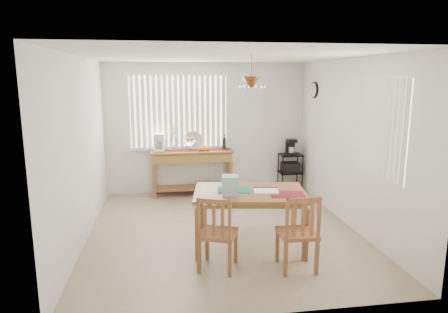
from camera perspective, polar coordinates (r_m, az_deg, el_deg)
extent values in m
cube|color=tan|center=(6.22, -0.15, -10.59)|extent=(4.00, 4.50, 0.01)
cube|color=white|center=(8.12, -2.56, 4.08)|extent=(4.00, 0.10, 2.60)
cube|color=white|center=(3.66, 5.18, -4.75)|extent=(4.00, 0.10, 2.60)
cube|color=white|center=(5.92, -20.18, 0.75)|extent=(0.10, 4.50, 2.60)
cube|color=white|center=(6.48, 18.07, 1.74)|extent=(0.10, 4.50, 2.60)
cube|color=white|center=(5.79, -0.17, 14.63)|extent=(4.00, 4.50, 0.10)
cube|color=white|center=(7.99, -6.49, 6.42)|extent=(1.90, 0.01, 1.40)
cube|color=white|center=(8.00, -12.96, 6.22)|extent=(0.07, 0.03, 1.40)
cube|color=white|center=(7.99, -12.20, 6.24)|extent=(0.07, 0.03, 1.40)
cube|color=white|center=(7.98, -11.44, 6.27)|extent=(0.07, 0.03, 1.40)
cube|color=white|center=(7.98, -10.68, 6.30)|extent=(0.07, 0.03, 1.40)
cube|color=white|center=(7.98, -9.92, 6.32)|extent=(0.07, 0.03, 1.40)
cube|color=white|center=(7.97, -9.15, 6.35)|extent=(0.07, 0.03, 1.40)
cube|color=white|center=(7.97, -8.39, 6.37)|extent=(0.07, 0.03, 1.40)
cube|color=white|center=(7.98, -7.63, 6.39)|extent=(0.07, 0.03, 1.40)
cube|color=white|center=(7.98, -6.86, 6.41)|extent=(0.07, 0.03, 1.40)
cube|color=white|center=(7.98, -6.10, 6.43)|extent=(0.07, 0.03, 1.40)
cube|color=white|center=(7.99, -5.34, 6.45)|extent=(0.07, 0.03, 1.40)
cube|color=white|center=(7.99, -4.58, 6.46)|extent=(0.07, 0.03, 1.40)
cube|color=white|center=(8.00, -3.82, 6.48)|extent=(0.07, 0.03, 1.40)
cube|color=white|center=(8.01, -3.07, 6.49)|extent=(0.07, 0.03, 1.40)
cube|color=white|center=(8.02, -2.31, 6.50)|extent=(0.07, 0.03, 1.40)
cube|color=white|center=(8.03, -1.56, 6.52)|extent=(0.07, 0.03, 1.40)
cube|color=white|center=(8.05, -0.81, 6.53)|extent=(0.07, 0.03, 1.40)
cube|color=white|center=(8.06, -0.06, 6.54)|extent=(0.07, 0.03, 1.40)
cube|color=white|center=(8.06, -6.37, 1.23)|extent=(1.98, 0.06, 0.06)
cube|color=white|center=(7.94, -6.60, 11.67)|extent=(1.98, 0.06, 0.06)
cube|color=white|center=(5.63, 21.86, 3.73)|extent=(0.01, 1.10, 1.30)
cube|color=white|center=(5.21, 24.49, 2.99)|extent=(0.03, 0.07, 1.30)
cube|color=white|center=(5.30, 23.85, 3.16)|extent=(0.03, 0.07, 1.30)
cube|color=white|center=(5.39, 23.23, 3.33)|extent=(0.03, 0.07, 1.30)
cube|color=white|center=(5.48, 22.63, 3.50)|extent=(0.03, 0.07, 1.30)
cube|color=white|center=(5.58, 22.05, 3.66)|extent=(0.03, 0.07, 1.30)
cube|color=white|center=(5.67, 21.49, 3.81)|extent=(0.03, 0.07, 1.30)
cube|color=white|center=(5.77, 20.95, 3.96)|extent=(0.03, 0.07, 1.30)
cube|color=white|center=(5.86, 20.43, 4.10)|extent=(0.03, 0.07, 1.30)
cube|color=white|center=(5.96, 19.92, 4.23)|extent=(0.03, 0.07, 1.30)
cube|color=white|center=(6.05, 19.42, 4.37)|extent=(0.03, 0.07, 1.30)
cylinder|color=black|center=(7.80, 12.79, 9.27)|extent=(0.04, 0.30, 0.30)
cylinder|color=white|center=(7.79, 12.63, 9.28)|extent=(0.01, 0.25, 0.25)
cylinder|color=#9C5D2A|center=(5.20, 3.95, 12.57)|extent=(0.01, 0.01, 0.34)
cone|color=#9C5D2A|center=(5.20, 3.92, 10.59)|extent=(0.24, 0.24, 0.14)
sphere|color=white|center=(5.23, 5.65, 9.91)|extent=(0.05, 0.05, 0.05)
sphere|color=white|center=(5.35, 4.44, 9.95)|extent=(0.05, 0.05, 0.05)
sphere|color=white|center=(5.32, 2.73, 9.97)|extent=(0.05, 0.05, 0.05)
sphere|color=white|center=(5.16, 2.15, 9.94)|extent=(0.05, 0.05, 0.05)
sphere|color=white|center=(5.04, 3.36, 9.90)|extent=(0.05, 0.05, 0.05)
sphere|color=white|center=(5.08, 5.15, 9.88)|extent=(0.05, 0.05, 0.05)
cube|color=#925931|center=(7.87, -4.61, 0.71)|extent=(1.60, 0.45, 0.04)
cube|color=olive|center=(7.89, -4.59, -0.07)|extent=(1.54, 0.41, 0.16)
cube|color=#925931|center=(7.80, -9.96, -3.54)|extent=(0.06, 0.06, 0.69)
cube|color=#925931|center=(7.90, 0.98, -3.18)|extent=(0.06, 0.06, 0.69)
cube|color=#925931|center=(8.13, -9.91, -2.92)|extent=(0.06, 0.06, 0.69)
cube|color=#925931|center=(8.23, 0.57, -2.58)|extent=(0.06, 0.06, 0.69)
cube|color=#925931|center=(8.03, -4.53, -4.41)|extent=(1.48, 0.39, 0.03)
cube|color=red|center=(8.03, -2.75, -3.90)|extent=(0.30, 0.22, 0.10)
cube|color=maroon|center=(7.86, -4.61, 0.87)|extent=(1.52, 0.25, 0.01)
cube|color=white|center=(7.84, -9.27, 0.90)|extent=(0.20, 0.24, 0.05)
cube|color=white|center=(7.90, -9.29, 1.89)|extent=(0.20, 0.08, 0.30)
cube|color=white|center=(7.78, -9.34, 2.97)|extent=(0.20, 0.22, 0.07)
cylinder|color=white|center=(7.80, -9.29, 1.51)|extent=(0.13, 0.13, 0.13)
cylinder|color=white|center=(7.83, -4.97, 1.18)|extent=(0.05, 0.05, 0.10)
cone|color=white|center=(7.81, -4.98, 1.86)|extent=(0.26, 0.26, 0.09)
sphere|color=red|center=(7.80, -4.63, 2.48)|extent=(0.08, 0.08, 0.08)
sphere|color=red|center=(7.84, -5.19, 2.52)|extent=(0.08, 0.08, 0.08)
sphere|color=red|center=(7.76, -5.15, 2.42)|extent=(0.08, 0.08, 0.08)
sphere|color=orange|center=(7.79, -3.55, 1.07)|extent=(0.08, 0.08, 0.08)
sphere|color=orange|center=(7.79, -2.96, 1.08)|extent=(0.08, 0.08, 0.08)
sphere|color=orange|center=(7.80, -2.38, 1.10)|extent=(0.08, 0.08, 0.08)
cylinder|color=silver|center=(8.02, -4.37, 2.36)|extent=(0.36, 0.09, 0.35)
cylinder|color=white|center=(7.88, -7.18, 1.34)|extent=(0.08, 0.08, 0.14)
cylinder|color=#4C3823|center=(7.84, -7.23, 3.46)|extent=(0.09, 0.04, 0.44)
cylinder|color=#4C3823|center=(7.84, -7.23, 3.64)|extent=(0.14, 0.06, 0.48)
cylinder|color=#4C3823|center=(7.84, -7.22, 3.28)|extent=(0.17, 0.08, 0.36)
cylinder|color=#4C3823|center=(7.83, -7.24, 3.83)|extent=(0.06, 0.03, 0.55)
cylinder|color=#4C3823|center=(7.84, -7.22, 3.21)|extent=(0.22, 0.10, 0.31)
cylinder|color=black|center=(7.96, 0.01, 1.86)|extent=(0.07, 0.07, 0.23)
cylinder|color=black|center=(7.94, 0.01, 2.96)|extent=(0.03, 0.03, 0.08)
cylinder|color=black|center=(8.13, 8.37, -2.58)|extent=(0.02, 0.02, 0.77)
cylinder|color=black|center=(8.26, 11.14, -2.46)|extent=(0.02, 0.02, 0.77)
cylinder|color=black|center=(8.44, 7.73, -2.06)|extent=(0.02, 0.02, 0.77)
cylinder|color=black|center=(8.56, 10.41, -1.95)|extent=(0.02, 0.02, 0.77)
cube|color=black|center=(8.27, 9.50, 0.25)|extent=(0.45, 0.36, 0.03)
cube|color=black|center=(8.35, 9.42, -2.26)|extent=(0.45, 0.36, 0.02)
cube|color=black|center=(8.43, 9.34, -4.44)|extent=(0.45, 0.36, 0.02)
cube|color=black|center=(8.32, 9.44, -1.52)|extent=(0.34, 0.27, 0.20)
cube|color=black|center=(8.24, 9.54, 0.47)|extent=(0.18, 0.22, 0.05)
cube|color=black|center=(8.29, 9.41, 1.33)|extent=(0.18, 0.07, 0.27)
cube|color=black|center=(8.20, 9.60, 2.27)|extent=(0.18, 0.20, 0.06)
cylinder|color=silver|center=(8.22, 9.58, 1.02)|extent=(0.12, 0.12, 0.12)
cube|color=#925931|center=(5.41, 3.72, -5.19)|extent=(1.61, 1.16, 0.04)
cube|color=olive|center=(5.43, 3.71, -5.73)|extent=(1.49, 1.04, 0.06)
cube|color=#925931|center=(5.16, -3.74, -11.11)|extent=(0.08, 0.08, 0.69)
cube|color=#925931|center=(5.26, 11.54, -10.88)|extent=(0.08, 0.08, 0.69)
cube|color=#925931|center=(5.94, -3.26, -8.07)|extent=(0.08, 0.08, 0.69)
cube|color=#925931|center=(6.02, 9.93, -7.94)|extent=(0.08, 0.08, 0.69)
cube|color=#157954|center=(5.45, 1.44, -4.80)|extent=(0.49, 0.38, 0.01)
cube|color=maroon|center=(5.31, 9.02, -5.37)|extent=(0.49, 0.38, 0.01)
cube|color=white|center=(5.37, 6.03, -4.98)|extent=(0.35, 0.30, 0.03)
cube|color=black|center=(5.50, 5.88, -4.55)|extent=(0.32, 0.08, 0.03)
cube|color=#93CBD6|center=(5.21, 0.93, -4.13)|extent=(0.24, 0.24, 0.26)
cube|color=#925931|center=(4.92, -0.87, -10.96)|extent=(0.56, 0.56, 0.04)
cube|color=#925931|center=(5.15, 1.70, -12.77)|extent=(0.05, 0.05, 0.42)
cube|color=#925931|center=(5.22, -2.41, -12.40)|extent=(0.05, 0.05, 0.42)
cube|color=#925931|center=(4.82, 0.83, -14.53)|extent=(0.05, 0.05, 0.42)
cube|color=#925931|center=(4.90, -3.58, -14.08)|extent=(0.05, 0.05, 0.42)
cube|color=#925931|center=(4.61, 0.82, -9.06)|extent=(0.05, 0.05, 0.48)
cube|color=#925931|center=(4.70, -3.69, -8.70)|extent=(0.05, 0.05, 0.48)
cube|color=#925931|center=(4.59, -1.47, -6.46)|extent=(0.38, 0.17, 0.06)
cube|color=#925931|center=(4.64, -0.20, -9.26)|extent=(0.05, 0.03, 0.38)
cube|color=#925931|center=(4.66, -1.46, -9.16)|extent=(0.05, 0.03, 0.38)
cube|color=#925931|center=(4.69, -2.70, -9.06)|extent=(0.05, 0.03, 0.38)
cube|color=#925931|center=(4.99, 10.39, -10.74)|extent=(0.45, 0.45, 0.04)
cube|color=#925931|center=(5.30, 11.67, -12.21)|extent=(0.04, 0.04, 0.43)
cube|color=#925931|center=(5.20, 7.61, -12.56)|extent=(0.04, 0.04, 0.43)
cube|color=#925931|center=(4.98, 13.11, -13.88)|extent=(0.04, 0.04, 0.43)
cube|color=#925931|center=(4.87, 8.78, -14.32)|extent=(0.04, 0.04, 0.43)
cube|color=#925931|center=(4.78, 13.42, -8.48)|extent=(0.04, 0.04, 0.48)
cube|color=#925931|center=(4.67, 9.00, -8.81)|extent=(0.04, 0.04, 0.48)
cube|color=#925931|center=(4.65, 11.34, -6.20)|extent=(0.40, 0.04, 0.06)
cube|color=#925931|center=(4.76, 12.45, -8.83)|extent=(0.04, 0.02, 0.39)
cube|color=#925931|center=(4.73, 11.23, -8.92)|extent=(0.04, 0.02, 0.39)
cube|color=#925931|center=(4.70, 9.99, -9.02)|extent=(0.04, 0.02, 0.39)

